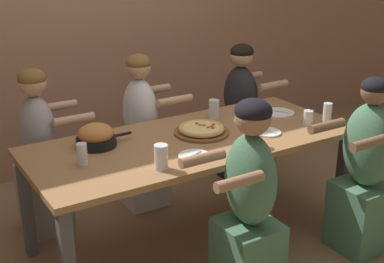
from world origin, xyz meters
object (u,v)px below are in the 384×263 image
at_px(empty_plate_a, 279,113).
at_px(drinking_glass_a, 161,158).
at_px(empty_plate_d, 246,121).
at_px(cocktail_glass_blue, 308,118).
at_px(empty_plate_c, 194,156).
at_px(drinking_glass_e, 252,135).
at_px(diner_far_center, 142,138).
at_px(diner_far_right, 240,118).
at_px(drinking_glass_c, 82,156).
at_px(diner_near_center, 249,210).
at_px(pizza_board_main, 202,130).
at_px(skillet_bowl, 96,137).
at_px(diner_far_left, 41,159).
at_px(empty_plate_b, 267,132).
at_px(drinking_glass_d, 214,110).
at_px(drinking_glass_b, 327,114).
at_px(diner_near_right, 364,175).

height_order(empty_plate_a, drinking_glass_a, drinking_glass_a).
bearing_deg(empty_plate_d, cocktail_glass_blue, -39.58).
xyz_separation_m(empty_plate_a, empty_plate_c, (-0.97, -0.37, 0.00)).
bearing_deg(drinking_glass_e, diner_far_center, 106.83).
distance_m(drinking_glass_a, diner_far_right, 1.67).
height_order(empty_plate_d, drinking_glass_c, drinking_glass_c).
height_order(empty_plate_c, diner_near_center, diner_near_center).
bearing_deg(diner_near_center, pizza_board_main, -11.36).
distance_m(skillet_bowl, empty_plate_d, 1.10).
xyz_separation_m(empty_plate_d, diner_far_left, (-1.33, 0.60, -0.22)).
xyz_separation_m(pizza_board_main, empty_plate_b, (0.38, -0.22, -0.02)).
height_order(empty_plate_b, diner_near_center, diner_near_center).
relative_size(drinking_glass_c, diner_far_left, 0.11).
relative_size(empty_plate_a, drinking_glass_c, 1.76).
relative_size(empty_plate_d, cocktail_glass_blue, 1.43).
height_order(drinking_glass_e, diner_far_left, diner_far_left).
xyz_separation_m(skillet_bowl, drinking_glass_d, (0.93, 0.06, -0.00)).
bearing_deg(skillet_bowl, diner_near_center, -58.76).
bearing_deg(drinking_glass_a, diner_far_center, 69.98).
bearing_deg(cocktail_glass_blue, drinking_glass_b, -11.52).
bearing_deg(pizza_board_main, skillet_bowl, 166.59).
xyz_separation_m(empty_plate_b, empty_plate_c, (-0.63, -0.09, -0.00)).
bearing_deg(empty_plate_c, diner_far_right, 42.04).
height_order(drinking_glass_c, drinking_glass_e, drinking_glass_e).
xyz_separation_m(empty_plate_c, diner_far_left, (-0.67, 0.95, -0.22)).
height_order(drinking_glass_a, diner_far_center, diner_far_center).
bearing_deg(pizza_board_main, cocktail_glass_blue, -17.93).
bearing_deg(drinking_glass_d, drinking_glass_a, -142.15).
distance_m(diner_near_right, diner_far_left, 2.19).
bearing_deg(drinking_glass_b, diner_near_right, -101.40).
xyz_separation_m(empty_plate_c, empty_plate_d, (0.65, 0.35, 0.00)).
distance_m(empty_plate_a, drinking_glass_b, 0.37).
xyz_separation_m(skillet_bowl, diner_far_center, (0.54, 0.47, -0.28)).
distance_m(diner_near_center, diner_far_center, 1.36).
bearing_deg(empty_plate_b, skillet_bowl, 160.01).
height_order(skillet_bowl, diner_far_right, diner_far_right).
bearing_deg(diner_far_center, empty_plate_a, 56.15).
height_order(cocktail_glass_blue, drinking_glass_a, drinking_glass_a).
distance_m(empty_plate_c, drinking_glass_d, 0.73).
relative_size(skillet_bowl, diner_far_center, 0.31).
xyz_separation_m(cocktail_glass_blue, diner_far_left, (-1.66, 0.87, -0.26)).
bearing_deg(pizza_board_main, drinking_glass_c, -175.47).
xyz_separation_m(drinking_glass_b, diner_far_right, (-0.09, 0.90, -0.28)).
relative_size(drinking_glass_a, diner_near_right, 0.12).
distance_m(empty_plate_d, drinking_glass_d, 0.25).
bearing_deg(diner_near_center, drinking_glass_a, 44.45).
height_order(empty_plate_c, drinking_glass_e, drinking_glass_e).
xyz_separation_m(skillet_bowl, diner_far_right, (1.49, 0.47, -0.28)).
distance_m(diner_near_right, diner_far_right, 1.36).
bearing_deg(empty_plate_c, drinking_glass_c, 158.58).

